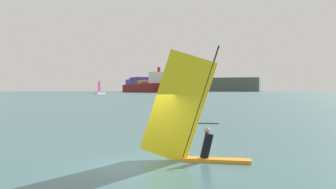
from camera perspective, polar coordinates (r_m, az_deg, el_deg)
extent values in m
plane|color=#386066|center=(13.52, -4.27, -10.68)|extent=(4000.00, 4000.00, 0.00)
cube|color=orange|center=(14.36, 7.28, -9.78)|extent=(2.64, 1.15, 0.12)
cylinder|color=black|center=(14.20, 4.96, -1.13)|extent=(1.39, 0.38, 4.21)
cube|color=yellow|center=(14.35, 1.51, -1.85)|extent=(2.94, 0.74, 4.40)
cylinder|color=black|center=(14.28, 3.95, -4.34)|extent=(1.82, 0.47, 0.04)
cylinder|color=black|center=(14.31, 5.87, -7.69)|extent=(0.58, 0.43, 0.97)
sphere|color=tan|center=(14.24, 5.88, -5.37)|extent=(0.22, 0.22, 0.22)
cube|color=maroon|center=(533.46, -3.47, 0.94)|extent=(78.82, 151.19, 11.66)
cube|color=silver|center=(479.31, -1.39, 2.55)|extent=(26.10, 18.63, 14.59)
cylinder|color=red|center=(479.77, -1.39, 3.78)|extent=(4.00, 4.00, 6.00)
cube|color=#59388C|center=(509.35, -2.60, 1.76)|extent=(26.98, 18.58, 2.60)
cube|color=gold|center=(520.50, -3.01, 1.88)|extent=(26.98, 18.58, 5.20)
cube|color=#1E66AD|center=(531.65, -3.40, 1.85)|extent=(26.98, 18.58, 5.20)
cube|color=#59388C|center=(542.88, -3.77, 2.10)|extent=(26.98, 18.58, 10.40)
cube|color=red|center=(553.98, -4.13, 1.66)|extent=(26.98, 18.58, 2.60)
cube|color=#59388C|center=(565.28, -4.48, 2.04)|extent=(26.98, 18.58, 10.40)
cube|color=#1E66AD|center=(576.48, -4.81, 1.88)|extent=(26.98, 18.58, 7.80)
cube|color=#59388C|center=(587.73, -5.13, 1.86)|extent=(26.98, 18.58, 7.80)
cube|color=#4C564C|center=(1166.52, -3.59, 1.33)|extent=(767.79, 513.68, 34.93)
cube|color=white|center=(263.48, -10.24, 0.16)|extent=(6.69, 8.83, 1.36)
cylinder|color=#B2B2B7|center=(263.49, -10.24, 1.27)|extent=(0.16, 0.16, 8.84)
cube|color=#D8338C|center=(262.87, -10.35, 1.18)|extent=(1.26, 2.12, 7.42)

